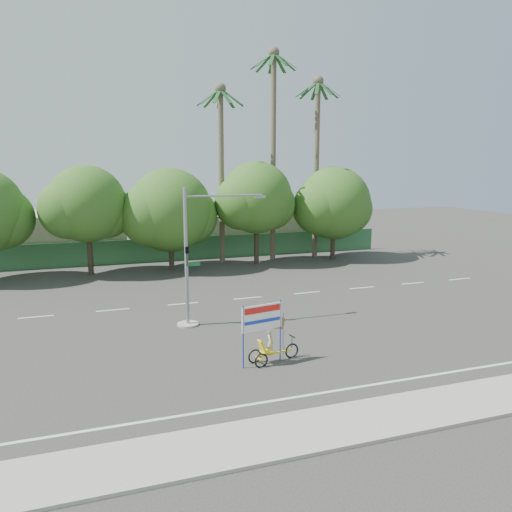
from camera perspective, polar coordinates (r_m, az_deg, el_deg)
name	(u,v)px	position (r m, az deg, el deg)	size (l,w,h in m)	color
ground	(260,346)	(22.92, 0.44, -10.23)	(120.00, 120.00, 0.00)	#33302D
sidewalk_near	(339,425)	(16.64, 9.48, -18.55)	(50.00, 2.40, 0.12)	gray
fence	(176,249)	(42.93, -9.08, 0.78)	(38.00, 0.08, 2.00)	#336B3D
building_left	(52,236)	(46.73, -22.26, 2.15)	(12.00, 8.00, 4.00)	beige
building_right	(249,230)	(49.05, -0.77, 3.04)	(14.00, 8.00, 3.60)	beige
tree_left	(87,207)	(38.36, -18.80, 5.33)	(6.66, 5.60, 8.07)	#473828
tree_center	(169,213)	(38.89, -9.87, 4.92)	(7.62, 6.40, 7.85)	#473828
tree_right	(256,200)	(40.51, -0.01, 6.38)	(6.90, 5.80, 8.36)	#473828
tree_far_right	(333,205)	(43.32, 8.82, 5.73)	(7.38, 6.20, 7.94)	#473828
palm_tall	(273,135)	(42.58, 2.00, 13.61)	(3.73, 3.79, 17.45)	#70604C
palm_mid	(317,149)	(44.11, 6.96, 12.04)	(3.73, 3.79, 15.45)	#70604C
palm_short	(221,155)	(41.14, -4.00, 11.47)	(3.73, 3.79, 14.45)	#70604C
traffic_signal	(193,269)	(25.25, -7.26, -1.47)	(4.72, 1.10, 7.00)	gray
trike_billboard	(268,338)	(20.73, 1.33, -9.35)	(2.68, 0.88, 2.66)	black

